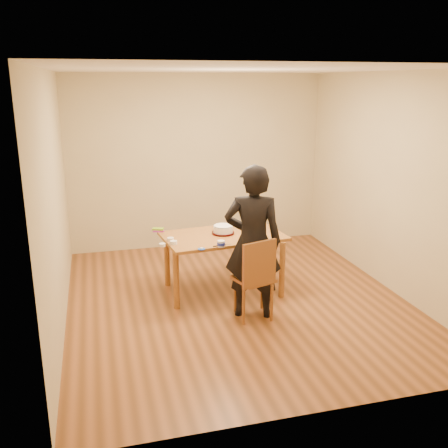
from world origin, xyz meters
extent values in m
cube|color=brown|center=(0.00, 0.00, 0.00)|extent=(4.00, 4.50, 0.00)
cube|color=silver|center=(0.00, 0.00, 2.70)|extent=(4.00, 4.50, 0.00)
cube|color=tan|center=(0.00, 2.25, 1.35)|extent=(4.00, 0.00, 2.70)
cube|color=tan|center=(-2.00, 0.00, 1.35)|extent=(0.00, 4.50, 2.70)
cube|color=tan|center=(2.00, 0.00, 1.35)|extent=(0.00, 4.50, 2.70)
cube|color=brown|center=(-0.09, 0.31, 0.73)|extent=(1.55, 1.03, 0.04)
cube|color=brown|center=(0.06, -0.47, 0.45)|extent=(0.48, 0.48, 0.04)
cylinder|color=red|center=(-0.08, 0.35, 0.76)|extent=(0.28, 0.28, 0.02)
cylinder|color=white|center=(-0.08, 0.35, 0.81)|extent=(0.24, 0.24, 0.08)
ellipsoid|color=white|center=(-0.08, 0.35, 0.86)|extent=(0.24, 0.24, 0.03)
cylinder|color=white|center=(-0.23, -0.15, 0.79)|extent=(0.09, 0.09, 0.08)
cylinder|color=#1B46B3|center=(-0.47, -0.17, 0.75)|extent=(0.09, 0.09, 0.01)
ellipsoid|color=white|center=(-0.47, -0.17, 0.76)|extent=(0.04, 0.04, 0.02)
cylinder|color=white|center=(-0.74, 0.10, 0.77)|extent=(0.08, 0.08, 0.04)
cylinder|color=white|center=(-0.76, 0.23, 0.77)|extent=(0.08, 0.08, 0.04)
cylinder|color=white|center=(-0.88, 0.05, 0.77)|extent=(0.07, 0.07, 0.04)
cube|color=#C42E91|center=(-0.84, 0.64, 0.76)|extent=(0.15, 0.10, 0.02)
cube|color=green|center=(-0.85, 0.65, 0.78)|extent=(0.16, 0.11, 0.02)
cube|color=black|center=(-0.24, -0.10, 0.75)|extent=(0.16, 0.04, 0.01)
imported|color=black|center=(0.06, -0.42, 0.87)|extent=(0.73, 0.60, 1.74)
camera|label=1|loc=(-1.58, -5.39, 2.58)|focal=40.00mm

